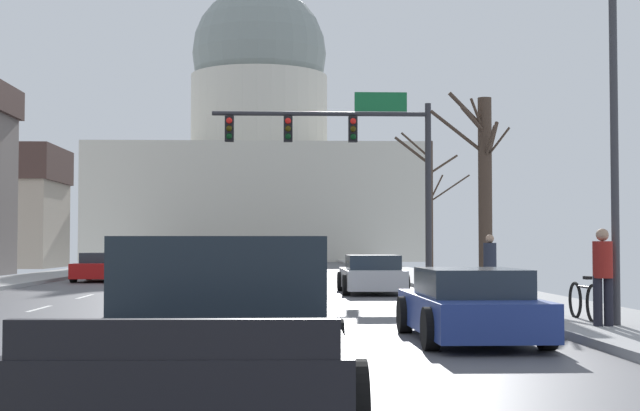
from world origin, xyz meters
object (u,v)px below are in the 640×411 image
(street_lamp_right, at_px, (596,57))
(sedan_oncoming_02, at_px, (222,258))
(sedan_near_01, at_px, (264,287))
(sedan_near_02, at_px, (470,306))
(pickup_truck_near_03, at_px, (219,342))
(pedestrian_00, at_px, (490,263))
(signal_gantry, at_px, (351,145))
(bicycle_parked, at_px, (584,301))
(sedan_near_00, at_px, (372,275))
(sedan_oncoming_00, at_px, (104,268))
(pedestrian_01, at_px, (603,272))
(sedan_oncoming_01, at_px, (206,261))

(street_lamp_right, bearing_deg, sedan_oncoming_02, 101.07)
(sedan_near_01, distance_m, sedan_near_02, 8.01)
(pickup_truck_near_03, bearing_deg, sedan_near_02, 62.98)
(street_lamp_right, relative_size, sedan_near_01, 1.69)
(sedan_near_01, height_order, pedestrian_00, pedestrian_00)
(signal_gantry, xyz_separation_m, bicycle_parked, (3.23, -16.20, -4.63))
(street_lamp_right, height_order, sedan_near_02, street_lamp_right)
(sedan_near_00, xyz_separation_m, bicycle_parked, (2.87, -12.10, -0.08))
(sedan_near_01, relative_size, sedan_near_02, 1.06)
(sedan_near_01, bearing_deg, sedan_oncoming_00, 111.97)
(sedan_oncoming_00, distance_m, bicycle_parked, 25.76)
(signal_gantry, relative_size, sedan_oncoming_00, 1.80)
(street_lamp_right, bearing_deg, sedan_oncoming_00, 119.06)
(sedan_near_02, bearing_deg, sedan_oncoming_00, 113.08)
(sedan_oncoming_00, xyz_separation_m, bicycle_parked, (13.13, -22.16, -0.08))
(sedan_near_01, bearing_deg, pedestrian_01, -45.86)
(sedan_near_01, bearing_deg, sedan_near_02, -64.32)
(pedestrian_01, bearing_deg, pickup_truck_near_03, -127.24)
(street_lamp_right, xyz_separation_m, sedan_near_02, (-2.51, -1.21, -4.31))
(pedestrian_01, bearing_deg, sedan_near_02, -157.73)
(pickup_truck_near_03, bearing_deg, sedan_oncoming_00, 102.39)
(sedan_oncoming_02, bearing_deg, sedan_near_02, -81.91)
(street_lamp_right, xyz_separation_m, bicycle_parked, (0.13, 1.23, -4.38))
(sedan_near_00, xyz_separation_m, sedan_oncoming_01, (-7.15, 23.91, 0.01))
(pickup_truck_near_03, bearing_deg, sedan_near_01, 89.67)
(pickup_truck_near_03, height_order, bicycle_parked, pickup_truck_near_03)
(sedan_oncoming_00, bearing_deg, sedan_oncoming_01, 77.30)
(pickup_truck_near_03, relative_size, sedan_oncoming_00, 1.29)
(sedan_near_02, distance_m, bicycle_parked, 3.61)
(sedan_oncoming_00, bearing_deg, bicycle_parked, -59.34)
(sedan_near_01, height_order, pedestrian_01, pedestrian_01)
(sedan_near_00, xyz_separation_m, sedan_oncoming_02, (-7.10, 36.95, -0.01))
(sedan_oncoming_00, bearing_deg, street_lamp_right, -60.94)
(signal_gantry, height_order, sedan_oncoming_00, signal_gantry)
(sedan_oncoming_01, distance_m, pedestrian_01, 38.71)
(pickup_truck_near_03, height_order, sedan_oncoming_02, pickup_truck_near_03)
(sedan_oncoming_00, height_order, bicycle_parked, sedan_oncoming_00)
(pickup_truck_near_03, bearing_deg, bicycle_parked, 56.63)
(sedan_oncoming_01, xyz_separation_m, sedan_oncoming_02, (0.04, 13.04, -0.02))
(sedan_near_01, height_order, sedan_near_02, sedan_near_01)
(sedan_near_00, bearing_deg, sedan_oncoming_00, 135.58)
(sedan_near_00, bearing_deg, sedan_oncoming_02, 100.88)
(sedan_near_00, relative_size, sedan_near_01, 0.95)
(pickup_truck_near_03, bearing_deg, pedestrian_01, 52.76)
(sedan_oncoming_01, xyz_separation_m, pedestrian_00, (9.79, -28.96, 0.48))
(sedan_near_00, height_order, sedan_oncoming_01, sedan_oncoming_01)
(sedan_near_01, distance_m, sedan_oncoming_01, 31.48)
(sedan_near_02, relative_size, sedan_oncoming_00, 1.02)
(signal_gantry, distance_m, street_lamp_right, 17.70)
(sedan_near_01, bearing_deg, sedan_near_00, 66.07)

